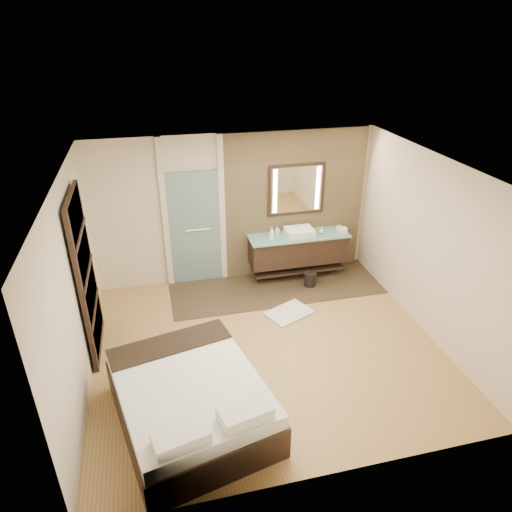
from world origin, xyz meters
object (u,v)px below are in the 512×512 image
object	(u,v)px
mirror_unit	(296,190)
waste_bin	(310,279)
bed	(191,401)
vanity	(298,249)

from	to	relation	value
mirror_unit	waste_bin	world-z (taller)	mirror_unit
bed	waste_bin	world-z (taller)	bed
vanity	mirror_unit	xyz separation A→B (m)	(0.00, 0.24, 1.07)
mirror_unit	bed	distance (m)	4.27
vanity	bed	bearing A→B (deg)	-127.27
waste_bin	mirror_unit	bearing A→B (deg)	100.85
bed	waste_bin	xyz separation A→B (m)	(2.46, 2.68, -0.18)
bed	waste_bin	distance (m)	3.64
vanity	bed	xyz separation A→B (m)	(-2.34, -3.08, -0.26)
bed	vanity	bearing A→B (deg)	40.00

